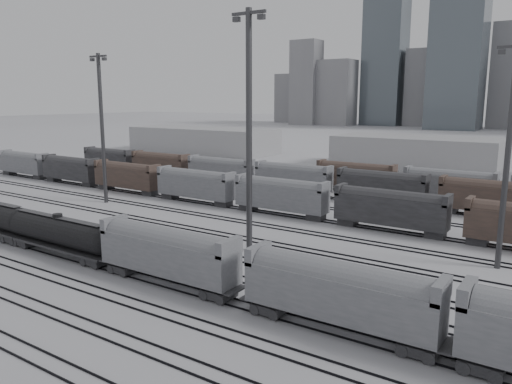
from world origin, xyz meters
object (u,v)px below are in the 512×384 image
Objects in this scene: hopper_car_a at (167,251)px; light_mast_c at (249,127)px; tank_car_b at (59,232)px; hopper_car_b at (339,290)px.

hopper_car_a is 17.34m from light_mast_c.
tank_car_b is 1.21× the size of hopper_car_a.
light_mast_c is at bearing 38.50° from tank_car_b.
hopper_car_b is at bearing -37.54° from light_mast_c.
light_mast_c is (0.12, 13.42, 10.98)m from hopper_car_a.
hopper_car_b is at bearing 0.00° from tank_car_b.
hopper_car_a is (16.76, -0.00, 0.74)m from tank_car_b.
light_mast_c is (16.88, 13.42, 11.72)m from tank_car_b.
tank_car_b is at bearing 180.00° from hopper_car_a.
hopper_car_a is 0.57× the size of light_mast_c.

